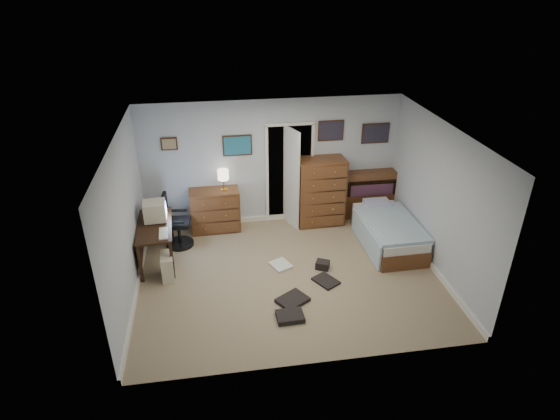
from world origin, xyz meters
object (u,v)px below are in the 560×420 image
object	(u,v)px
low_dresser	(215,210)
bed	(388,232)
computer_desk	(150,234)
office_chair	(175,226)
tall_dresser	(320,191)

from	to	relation	value
low_dresser	bed	world-z (taller)	low_dresser
bed	computer_desk	bearing A→B (deg)	177.71
office_chair	bed	bearing A→B (deg)	-2.91
tall_dresser	bed	distance (m)	1.55
tall_dresser	office_chair	bearing A→B (deg)	-173.76
computer_desk	low_dresser	world-z (taller)	low_dresser
computer_desk	office_chair	world-z (taller)	office_chair
computer_desk	office_chair	distance (m)	0.64
low_dresser	bed	bearing A→B (deg)	-20.75
computer_desk	tall_dresser	distance (m)	3.36
low_dresser	bed	xyz separation A→B (m)	(3.14, -1.08, -0.15)
tall_dresser	bed	bearing A→B (deg)	-48.02
tall_dresser	bed	size ratio (longest dim) A/B	0.77
office_chair	tall_dresser	distance (m)	2.88
computer_desk	low_dresser	distance (m)	1.50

